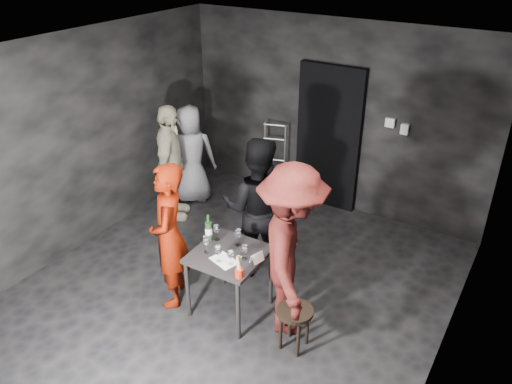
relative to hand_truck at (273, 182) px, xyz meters
The scene contains 27 objects.
floor 2.40m from the hand_truck, 70.70° to the right, with size 4.50×5.00×0.02m, color black.
ceiling 3.45m from the hand_truck, 70.70° to the right, with size 4.50×5.00×0.02m, color silver.
wall_back 1.41m from the hand_truck, 17.21° to the left, with size 4.50×0.04×2.70m, color black.
wall_front 4.95m from the hand_truck, 80.57° to the right, with size 4.50×0.04×2.70m, color black.
wall_left 2.92m from the hand_truck, 122.92° to the right, with size 0.04×5.00×2.70m, color black.
wall_right 3.95m from the hand_truck, 36.57° to the right, with size 0.04×5.00×2.70m, color black.
doorway 1.17m from the hand_truck, 13.16° to the left, with size 0.95×0.10×2.10m, color black.
wallbox_upper 2.06m from the hand_truck, ahead, with size 0.12×0.06×0.12m, color #B7B7B2.
wallbox_lower 2.20m from the hand_truck, ahead, with size 0.10×0.06×0.14m, color #B7B7B2.
hand_truck is the anchor object (origin of this frame).
tasting_table 2.74m from the hand_truck, 69.72° to the right, with size 0.72×0.72×0.75m.
stool 3.20m from the hand_truck, 56.12° to the right, with size 0.36×0.36×0.47m.
server_red 2.82m from the hand_truck, 83.80° to the right, with size 0.67×0.44×1.84m, color #6E1302.
woman_black 2.07m from the hand_truck, 65.76° to the right, with size 0.95×0.52×1.96m, color black.
man_maroon 3.02m from the hand_truck, 56.56° to the right, with size 1.47×0.68×2.28m, color #43120F.
bystander_cream 1.73m from the hand_truck, 123.74° to the right, with size 1.08×0.52×1.84m, color beige.
bystander_grey 1.34m from the hand_truck, 141.53° to the right, with size 0.72×0.39×1.47m, color gray.
tasting_mat 2.90m from the hand_truck, 69.99° to the right, with size 0.28×0.19×0.00m, color white.
wine_glass_a 2.82m from the hand_truck, 74.43° to the right, with size 0.08×0.08×0.21m, color white, non-canonical shape.
wine_glass_b 2.58m from the hand_truck, 74.10° to the right, with size 0.07×0.07×0.20m, color white, non-canonical shape.
wine_glass_c 2.62m from the hand_truck, 68.41° to the right, with size 0.08×0.08×0.20m, color white, non-canonical shape.
wine_glass_d 2.95m from the hand_truck, 71.02° to the right, with size 0.08×0.08×0.21m, color white, non-canonical shape.
wine_glass_e 2.96m from the hand_truck, 68.38° to the right, with size 0.07×0.07×0.18m, color white, non-canonical shape.
wine_glass_f 2.85m from the hand_truck, 65.98° to the right, with size 0.07×0.07×0.18m, color white, non-canonical shape.
wine_bottle 2.63m from the hand_truck, 75.68° to the right, with size 0.08×0.08×0.32m.
breadstick_cup 3.15m from the hand_truck, 66.07° to the right, with size 0.08×0.08×0.25m.
reserved_card 2.87m from the hand_truck, 63.63° to the right, with size 0.08×0.14×0.10m, color white, non-canonical shape.
Camera 1 is at (2.62, -3.73, 3.74)m, focal length 35.00 mm.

